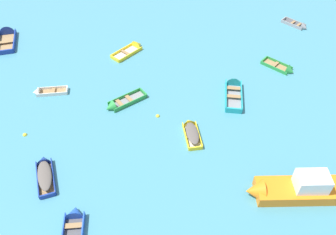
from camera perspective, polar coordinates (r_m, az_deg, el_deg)
rowboat_green_midfield_right at (r=28.04m, az=-8.37°, el=2.15°), size 3.20×3.28×0.99m
rowboat_white_near_right at (r=30.77m, az=-20.03°, el=4.00°), size 3.00×1.64×0.81m
rowboat_blue_back_row_left at (r=21.93m, az=-15.40°, el=-16.80°), size 2.03×3.82×1.08m
rowboat_deep_blue_center at (r=24.62m, az=-19.87°, el=-8.35°), size 2.49×3.41×0.96m
rowboat_yellow_cluster_inner at (r=25.66m, az=3.84°, el=-2.09°), size 1.88×3.10×0.95m
rowboat_grey_outer_left at (r=40.34m, az=21.05°, el=14.05°), size 2.83×2.34×0.89m
motor_launch_orange_far_left at (r=23.32m, az=20.17°, el=-11.09°), size 6.32×2.82×2.25m
rowboat_green_far_right at (r=33.18m, az=18.91°, el=7.62°), size 3.17×2.51×1.04m
rowboat_turquoise_near_camera at (r=29.72m, az=10.83°, el=4.83°), size 1.56×4.23×1.23m
rowboat_deep_blue_midfield_left at (r=39.68m, az=-25.17°, el=12.30°), size 3.24×4.69×1.48m
rowboat_yellow_outer_right at (r=34.40m, az=-5.68°, el=11.47°), size 2.86×3.60×1.16m
mooring_buoy_between_boats_right at (r=27.75m, az=-22.72°, el=-2.72°), size 0.32×0.32×0.32m
mooring_buoy_trailing at (r=27.00m, az=-1.73°, el=0.22°), size 0.32×0.32×0.32m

